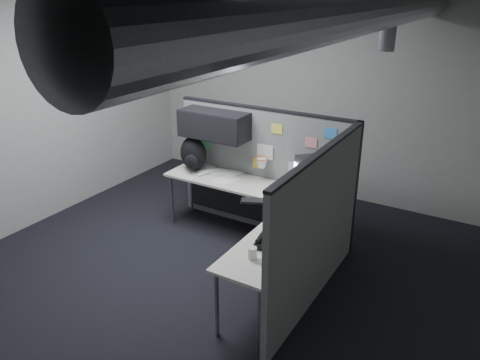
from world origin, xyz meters
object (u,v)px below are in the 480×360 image
Objects in this scene: backpack at (193,154)px; keyboard at (261,202)px; desk at (257,206)px; monitor at (317,179)px; phone at (266,242)px.

keyboard is at bearing -26.74° from backpack.
monitor reaches higher than desk.
desk is 1.22m from backpack.
monitor is 1.31× the size of backpack.
phone reaches higher than keyboard.
keyboard is 0.93m from phone.
phone is at bearing -56.36° from desk.
keyboard is (-0.48, -0.44, -0.23)m from monitor.
phone is (0.48, -0.79, 0.02)m from keyboard.
backpack reaches higher than keyboard.
keyboard reaches higher than desk.
phone is at bearing -42.70° from backpack.
desk is 1.12m from phone.
backpack is at bearing -179.43° from keyboard.
monitor is at bearing 26.73° from desk.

